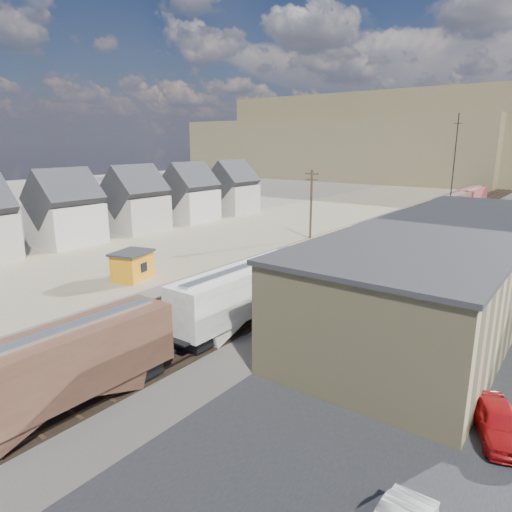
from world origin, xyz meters
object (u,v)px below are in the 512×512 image
Objects in this scene: utility_pole_north at (311,203)px; parked_car_red at (499,423)px; maintenance_shed at (132,265)px; freight_train at (366,241)px.

parked_car_red is at bearing -48.67° from utility_pole_north.
maintenance_shed is 35.53m from parked_car_red.
maintenance_shed is (-4.33, -28.60, -3.77)m from utility_pole_north.
utility_pole_north reaches higher than maintenance_shed.
utility_pole_north is at bearing 108.27° from parked_car_red.
utility_pole_north is 2.11× the size of maintenance_shed.
utility_pole_north reaches higher than parked_car_red.
maintenance_shed is 0.99× the size of parked_car_red.
parked_car_red is at bearing -10.12° from maintenance_shed.
freight_train is 24.88× the size of parked_car_red.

